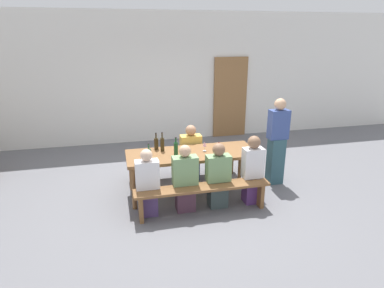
% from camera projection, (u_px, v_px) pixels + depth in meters
% --- Properties ---
extents(ground_plane, '(24.00, 24.00, 0.00)m').
position_uv_depth(ground_plane, '(192.00, 192.00, 5.82)').
color(ground_plane, slate).
extents(back_wall, '(14.00, 0.20, 3.20)m').
position_uv_depth(back_wall, '(162.00, 78.00, 8.29)').
color(back_wall, silver).
rests_on(back_wall, ground).
extents(wooden_door, '(0.90, 0.06, 2.10)m').
position_uv_depth(wooden_door, '(230.00, 98.00, 8.73)').
color(wooden_door, olive).
rests_on(wooden_door, ground).
extents(tasting_table, '(2.21, 0.82, 0.75)m').
position_uv_depth(tasting_table, '(192.00, 156.00, 5.60)').
color(tasting_table, brown).
rests_on(tasting_table, ground).
extents(bench_near, '(2.11, 0.30, 0.45)m').
position_uv_depth(bench_near, '(203.00, 192.00, 5.05)').
color(bench_near, brown).
rests_on(bench_near, ground).
extents(bench_far, '(2.11, 0.30, 0.45)m').
position_uv_depth(bench_far, '(184.00, 159.00, 6.36)').
color(bench_far, brown).
rests_on(bench_far, ground).
extents(wine_bottle_0, '(0.07, 0.07, 0.34)m').
position_uv_depth(wine_bottle_0, '(162.00, 144.00, 5.60)').
color(wine_bottle_0, '#332814').
rests_on(wine_bottle_0, tasting_table).
extents(wine_bottle_1, '(0.07, 0.07, 0.30)m').
position_uv_depth(wine_bottle_1, '(156.00, 143.00, 5.68)').
color(wine_bottle_1, '#332814').
rests_on(wine_bottle_1, tasting_table).
extents(wine_bottle_2, '(0.07, 0.07, 0.30)m').
position_uv_depth(wine_bottle_2, '(149.00, 155.00, 5.14)').
color(wine_bottle_2, '#234C2D').
rests_on(wine_bottle_2, tasting_table).
extents(wine_bottle_3, '(0.07, 0.07, 0.32)m').
position_uv_depth(wine_bottle_3, '(176.00, 149.00, 5.40)').
color(wine_bottle_3, '#194723').
rests_on(wine_bottle_3, tasting_table).
extents(wine_glass_0, '(0.07, 0.07, 0.17)m').
position_uv_depth(wine_glass_0, '(205.00, 144.00, 5.61)').
color(wine_glass_0, silver).
rests_on(wine_glass_0, tasting_table).
extents(wine_glass_1, '(0.06, 0.06, 0.16)m').
position_uv_depth(wine_glass_1, '(219.00, 144.00, 5.66)').
color(wine_glass_1, silver).
rests_on(wine_glass_1, tasting_table).
extents(seated_guest_near_0, '(0.35, 0.24, 1.06)m').
position_uv_depth(seated_guest_near_0, '(148.00, 184.00, 4.96)').
color(seated_guest_near_0, '#4C3667').
rests_on(seated_guest_near_0, ground).
extents(seated_guest_near_1, '(0.39, 0.24, 1.08)m').
position_uv_depth(seated_guest_near_1, '(185.00, 180.00, 5.09)').
color(seated_guest_near_1, '#4C2E3E').
rests_on(seated_guest_near_1, ground).
extents(seated_guest_near_2, '(0.38, 0.24, 1.07)m').
position_uv_depth(seated_guest_near_2, '(218.00, 177.00, 5.21)').
color(seated_guest_near_2, '#364444').
rests_on(seated_guest_near_2, ground).
extents(seated_guest_near_3, '(0.32, 0.24, 1.15)m').
position_uv_depth(seated_guest_near_3, '(252.00, 171.00, 5.32)').
color(seated_guest_near_3, '#56306F').
rests_on(seated_guest_near_3, ground).
extents(seated_guest_far_0, '(0.39, 0.24, 1.07)m').
position_uv_depth(seated_guest_far_0, '(191.00, 154.00, 6.20)').
color(seated_guest_far_0, navy).
rests_on(seated_guest_far_0, ground).
extents(standing_host, '(0.35, 0.24, 1.60)m').
position_uv_depth(standing_host, '(277.00, 143.00, 5.97)').
color(standing_host, '#2F545F').
rests_on(standing_host, ground).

